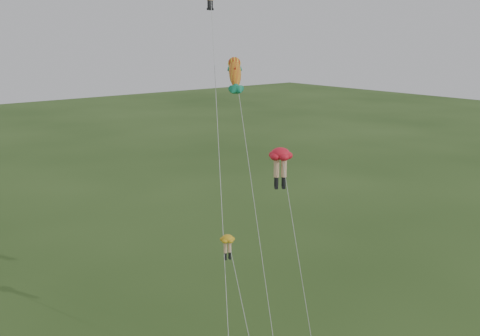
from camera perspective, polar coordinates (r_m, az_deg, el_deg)
legs_kite_red_mid at (r=35.50m, az=4.37°, el=1.00°), size 2.28×5.38×13.11m
legs_kite_yellow at (r=33.51m, az=-1.20°, el=-8.37°), size 1.67×4.98×8.28m
fish_kite at (r=35.55m, az=-0.51°, el=9.99°), size 3.53×8.49×19.16m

